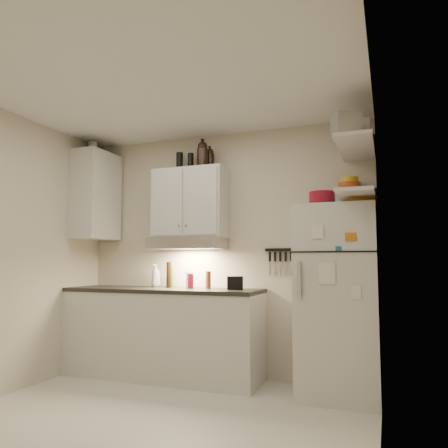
% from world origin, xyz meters
% --- Properties ---
extents(floor, '(3.20, 3.00, 0.02)m').
position_xyz_m(floor, '(0.00, 0.00, -0.01)').
color(floor, beige).
rests_on(floor, ground).
extents(ceiling, '(3.20, 3.00, 0.02)m').
position_xyz_m(ceiling, '(0.00, 0.00, 2.61)').
color(ceiling, white).
rests_on(ceiling, ground).
extents(back_wall, '(3.20, 0.02, 2.60)m').
position_xyz_m(back_wall, '(0.00, 1.51, 1.30)').
color(back_wall, beige).
rests_on(back_wall, ground).
extents(right_wall, '(0.02, 3.00, 2.60)m').
position_xyz_m(right_wall, '(1.61, 0.00, 1.30)').
color(right_wall, beige).
rests_on(right_wall, ground).
extents(base_cabinet, '(2.10, 0.60, 0.88)m').
position_xyz_m(base_cabinet, '(-0.55, 1.20, 0.44)').
color(base_cabinet, silver).
rests_on(base_cabinet, floor).
extents(countertop, '(2.10, 0.62, 0.04)m').
position_xyz_m(countertop, '(-0.55, 1.20, 0.90)').
color(countertop, black).
rests_on(countertop, base_cabinet).
extents(upper_cabinet, '(0.80, 0.33, 0.75)m').
position_xyz_m(upper_cabinet, '(-0.30, 1.33, 1.83)').
color(upper_cabinet, silver).
rests_on(upper_cabinet, back_wall).
extents(side_cabinet, '(0.33, 0.55, 1.00)m').
position_xyz_m(side_cabinet, '(-1.44, 1.20, 1.95)').
color(side_cabinet, silver).
rests_on(side_cabinet, left_wall).
extents(range_hood, '(0.76, 0.46, 0.12)m').
position_xyz_m(range_hood, '(-0.30, 1.27, 1.39)').
color(range_hood, silver).
rests_on(range_hood, back_wall).
extents(fridge, '(0.70, 0.68, 1.70)m').
position_xyz_m(fridge, '(1.25, 1.16, 0.85)').
color(fridge, silver).
rests_on(fridge, floor).
extents(shelf_hi, '(0.30, 0.95, 0.03)m').
position_xyz_m(shelf_hi, '(1.45, 1.02, 2.20)').
color(shelf_hi, silver).
rests_on(shelf_hi, right_wall).
extents(shelf_lo, '(0.30, 0.95, 0.03)m').
position_xyz_m(shelf_lo, '(1.45, 1.02, 1.76)').
color(shelf_lo, silver).
rests_on(shelf_lo, right_wall).
extents(knife_strip, '(0.42, 0.02, 0.03)m').
position_xyz_m(knife_strip, '(0.70, 1.49, 1.32)').
color(knife_strip, black).
rests_on(knife_strip, back_wall).
extents(dutch_oven, '(0.24, 0.24, 0.14)m').
position_xyz_m(dutch_oven, '(1.13, 1.12, 1.77)').
color(dutch_oven, maroon).
rests_on(dutch_oven, fridge).
extents(book_stack, '(0.26, 0.29, 0.08)m').
position_xyz_m(book_stack, '(1.46, 1.02, 1.74)').
color(book_stack, '#C66A18').
rests_on(book_stack, fridge).
extents(spice_jar, '(0.07, 0.07, 0.10)m').
position_xyz_m(spice_jar, '(1.32, 1.14, 1.75)').
color(spice_jar, silver).
rests_on(spice_jar, fridge).
extents(stock_pot, '(0.29, 0.29, 0.18)m').
position_xyz_m(stock_pot, '(1.48, 1.36, 2.30)').
color(stock_pot, silver).
rests_on(stock_pot, shelf_hi).
extents(tin_a, '(0.22, 0.20, 0.22)m').
position_xyz_m(tin_a, '(1.47, 1.02, 2.32)').
color(tin_a, '#AAAAAD').
rests_on(tin_a, shelf_hi).
extents(tin_b, '(0.27, 0.27, 0.21)m').
position_xyz_m(tin_b, '(1.39, 0.77, 2.32)').
color(tin_b, '#AAAAAD').
rests_on(tin_b, shelf_hi).
extents(bowl_teal, '(0.27, 0.27, 0.11)m').
position_xyz_m(bowl_teal, '(1.40, 1.32, 1.83)').
color(bowl_teal, '#175982').
rests_on(bowl_teal, shelf_lo).
extents(bowl_orange, '(0.21, 0.21, 0.06)m').
position_xyz_m(bowl_orange, '(1.36, 1.34, 1.91)').
color(bowl_orange, '#CD4913').
rests_on(bowl_orange, bowl_teal).
extents(bowl_yellow, '(0.17, 0.17, 0.05)m').
position_xyz_m(bowl_yellow, '(1.36, 1.34, 1.97)').
color(bowl_yellow, gold).
rests_on(bowl_yellow, bowl_orange).
extents(plates, '(0.28, 0.28, 0.06)m').
position_xyz_m(plates, '(1.50, 1.09, 1.80)').
color(plates, '#175982').
rests_on(plates, shelf_lo).
extents(growler_a, '(0.12, 0.12, 0.28)m').
position_xyz_m(growler_a, '(-0.13, 1.27, 2.34)').
color(growler_a, black).
rests_on(growler_a, upper_cabinet).
extents(growler_b, '(0.13, 0.13, 0.24)m').
position_xyz_m(growler_b, '(-0.10, 1.40, 2.32)').
color(growler_b, black).
rests_on(growler_b, upper_cabinet).
extents(thermos_a, '(0.09, 0.09, 0.19)m').
position_xyz_m(thermos_a, '(-0.33, 1.38, 2.30)').
color(thermos_a, black).
rests_on(thermos_a, upper_cabinet).
extents(thermos_b, '(0.08, 0.08, 0.21)m').
position_xyz_m(thermos_b, '(-0.47, 1.40, 2.31)').
color(thermos_b, black).
rests_on(thermos_b, upper_cabinet).
extents(side_jar, '(0.13, 0.13, 0.14)m').
position_xyz_m(side_jar, '(-1.49, 1.20, 2.52)').
color(side_jar, silver).
rests_on(side_jar, side_cabinet).
extents(soap_bottle, '(0.13, 0.13, 0.28)m').
position_xyz_m(soap_bottle, '(-0.72, 1.34, 1.06)').
color(soap_bottle, silver).
rests_on(soap_bottle, countertop).
extents(pepper_mill, '(0.07, 0.07, 0.18)m').
position_xyz_m(pepper_mill, '(-0.07, 1.28, 1.01)').
color(pepper_mill, brown).
rests_on(pepper_mill, countertop).
extents(oil_bottle, '(0.04, 0.04, 0.23)m').
position_xyz_m(oil_bottle, '(-0.51, 1.34, 1.04)').
color(oil_bottle, '#426E1B').
rests_on(oil_bottle, countertop).
extents(vinegar_bottle, '(0.07, 0.07, 0.28)m').
position_xyz_m(vinegar_bottle, '(-0.53, 1.29, 1.06)').
color(vinegar_bottle, black).
rests_on(vinegar_bottle, countertop).
extents(clear_bottle, '(0.06, 0.06, 0.16)m').
position_xyz_m(clear_bottle, '(-0.26, 1.21, 1.00)').
color(clear_bottle, silver).
rests_on(clear_bottle, countertop).
extents(red_jar, '(0.08, 0.08, 0.15)m').
position_xyz_m(red_jar, '(-0.25, 1.22, 1.00)').
color(red_jar, maroon).
rests_on(red_jar, countertop).
extents(caddy, '(0.18, 0.15, 0.13)m').
position_xyz_m(caddy, '(0.25, 1.23, 0.99)').
color(caddy, black).
rests_on(caddy, countertop).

